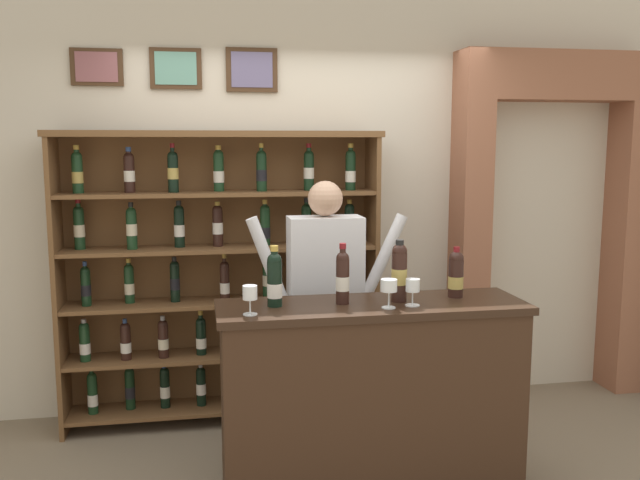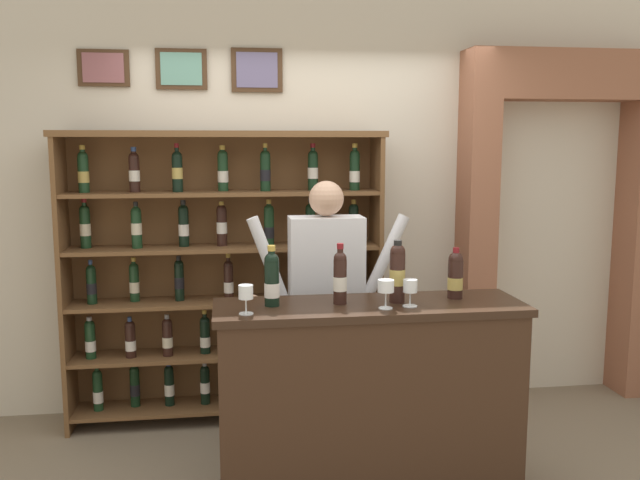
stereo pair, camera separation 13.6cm
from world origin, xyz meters
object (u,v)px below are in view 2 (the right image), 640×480
at_px(shopkeeper, 326,288).
at_px(tasting_bottle_chianti, 455,275).
at_px(tasting_bottle_vin_santo, 340,276).
at_px(wine_glass_left, 410,288).
at_px(wine_glass_right, 386,288).
at_px(wine_shelf, 225,269).
at_px(tasting_counter, 369,401).
at_px(tasting_bottle_riserva, 272,279).
at_px(wine_glass_spare, 246,294).
at_px(tasting_bottle_brunello, 397,272).

height_order(shopkeeper, tasting_bottle_chianti, shopkeeper).
xyz_separation_m(shopkeeper, tasting_bottle_vin_santo, (-0.01, -0.53, 0.17)).
distance_m(wine_glass_left, wine_glass_right, 0.14).
height_order(wine_shelf, shopkeeper, wine_shelf).
height_order(tasting_counter, tasting_bottle_vin_santo, tasting_bottle_vin_santo).
bearing_deg(wine_glass_left, wine_shelf, 126.69).
height_order(shopkeeper, tasting_bottle_vin_santo, shopkeeper).
xyz_separation_m(tasting_bottle_riserva, wine_glass_right, (0.56, -0.14, -0.03)).
bearing_deg(tasting_counter, wine_glass_left, -25.10).
height_order(shopkeeper, wine_glass_left, shopkeeper).
height_order(tasting_counter, tasting_bottle_riserva, tasting_bottle_riserva).
bearing_deg(wine_glass_left, tasting_bottle_chianti, 27.29).
xyz_separation_m(tasting_bottle_vin_santo, wine_glass_right, (0.21, -0.13, -0.04)).
height_order(tasting_counter, tasting_bottle_chianti, tasting_bottle_chianti).
height_order(tasting_bottle_chianti, wine_glass_right, tasting_bottle_chianti).
relative_size(shopkeeper, wine_glass_right, 11.23).
height_order(shopkeeper, wine_glass_right, shopkeeper).
height_order(tasting_bottle_riserva, tasting_bottle_chianti, tasting_bottle_riserva).
distance_m(wine_glass_spare, wine_glass_right, 0.69).
bearing_deg(tasting_counter, wine_shelf, 122.58).
distance_m(wine_shelf, tasting_bottle_vin_santo, 1.29).
bearing_deg(wine_glass_left, tasting_bottle_brunello, 111.56).
xyz_separation_m(tasting_bottle_brunello, wine_glass_left, (0.04, -0.10, -0.07)).
bearing_deg(wine_glass_left, tasting_counter, 154.90).
bearing_deg(tasting_counter, wine_glass_right, -63.93).
relative_size(tasting_counter, tasting_bottle_chianti, 5.88).
xyz_separation_m(tasting_bottle_riserva, wine_glass_spare, (-0.14, -0.15, -0.04)).
bearing_deg(tasting_bottle_brunello, tasting_counter, -174.15).
bearing_deg(tasting_bottle_vin_santo, tasting_bottle_riserva, 178.89).
distance_m(tasting_counter, shopkeeper, 0.75).
height_order(tasting_bottle_vin_santo, wine_glass_spare, tasting_bottle_vin_santo).
distance_m(tasting_bottle_chianti, wine_glass_left, 0.33).
distance_m(tasting_bottle_vin_santo, wine_glass_spare, 0.51).
bearing_deg(tasting_bottle_chianti, wine_glass_right, -157.47).
bearing_deg(tasting_bottle_chianti, shopkeeper, 142.09).
xyz_separation_m(tasting_bottle_riserva, wine_glass_left, (0.69, -0.11, -0.04)).
relative_size(wine_glass_spare, wine_glass_right, 0.98).
height_order(tasting_counter, wine_glass_left, wine_glass_left).
xyz_separation_m(tasting_bottle_brunello, wine_glass_spare, (-0.79, -0.14, -0.06)).
xyz_separation_m(shopkeeper, tasting_bottle_chianti, (0.62, -0.48, 0.16)).
relative_size(tasting_bottle_riserva, tasting_bottle_vin_santo, 0.99).
bearing_deg(tasting_bottle_riserva, tasting_bottle_brunello, -0.96).
relative_size(wine_shelf, tasting_counter, 1.32).
relative_size(tasting_bottle_chianti, wine_glass_left, 1.96).
relative_size(tasting_bottle_vin_santo, wine_glass_left, 2.26).
xyz_separation_m(wine_shelf, wine_glass_spare, (0.10, -1.28, 0.12)).
bearing_deg(wine_glass_spare, wine_shelf, 94.39).
xyz_separation_m(tasting_bottle_brunello, wine_glass_right, (-0.09, -0.13, -0.05)).
distance_m(wine_shelf, tasting_bottle_riserva, 1.16).
height_order(tasting_bottle_brunello, tasting_bottle_chianti, tasting_bottle_brunello).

